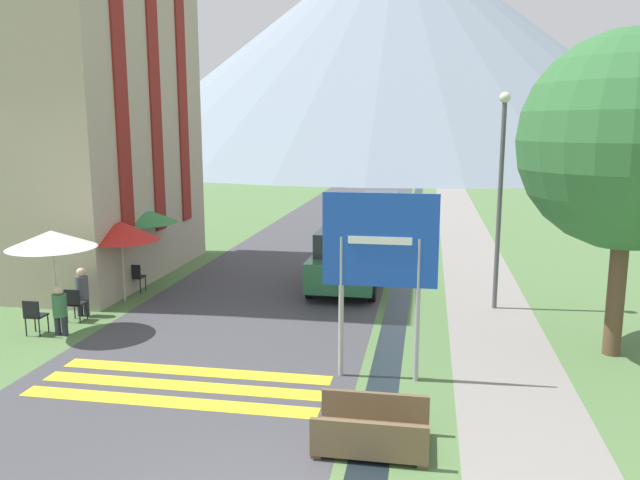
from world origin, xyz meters
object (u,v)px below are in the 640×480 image
object	(u,v)px
cafe_umbrella_middle_red	(121,231)
cafe_chair_middle	(92,287)
road_sign	(380,256)
cafe_umbrella_rear_green	(137,214)
person_seated_near	(82,290)
hotel_building	(64,66)
cafe_chair_far_left	(119,278)
cafe_umbrella_front_white	(51,239)
tree_by_path	(629,141)
streetlamp	(501,184)
cafe_chair_nearest	(34,314)
cafe_chair_near_left	(75,302)
footbridge	(372,433)
parked_car_near	(347,259)
parked_car_far	(381,212)
person_seated_far	(60,308)
person_standing_terrace	(111,261)
cafe_chair_far_right	(136,275)

from	to	relation	value
cafe_umbrella_middle_red	cafe_chair_middle	bearing A→B (deg)	-138.67
road_sign	cafe_umbrella_rear_green	distance (m)	10.00
cafe_umbrella_middle_red	person_seated_near	bearing A→B (deg)	-102.97
hotel_building	cafe_chair_far_left	world-z (taller)	hotel_building
cafe_umbrella_front_white	tree_by_path	size ratio (longest dim) A/B	0.37
cafe_chair_middle	streetlamp	distance (m)	11.15
cafe_chair_nearest	road_sign	bearing A→B (deg)	-13.29
cafe_chair_near_left	cafe_umbrella_rear_green	distance (m)	4.29
footbridge	cafe_umbrella_rear_green	distance (m)	12.05
parked_car_near	cafe_umbrella_rear_green	distance (m)	6.52
parked_car_near	tree_by_path	world-z (taller)	tree_by_path
cafe_umbrella_rear_green	footbridge	bearing A→B (deg)	-47.81
cafe_umbrella_front_white	cafe_chair_far_left	bearing A→B (deg)	93.80
person_seated_near	cafe_umbrella_front_white	bearing A→B (deg)	-83.16
cafe_chair_middle	cafe_umbrella_middle_red	size ratio (longest dim) A/B	0.38
cafe_chair_far_left	cafe_umbrella_rear_green	size ratio (longest dim) A/B	0.35
parked_car_far	cafe_umbrella_middle_red	distance (m)	14.23
person_seated_far	footbridge	bearing A→B (deg)	-27.18
parked_car_far	streetlamp	world-z (taller)	streetlamp
cafe_umbrella_middle_red	tree_by_path	distance (m)	12.59
footbridge	tree_by_path	world-z (taller)	tree_by_path
parked_car_near	cafe_chair_near_left	distance (m)	7.56
cafe_chair_middle	parked_car_far	bearing A→B (deg)	67.19
cafe_umbrella_front_white	person_seated_far	bearing A→B (deg)	-32.99
cafe_chair_far_left	person_standing_terrace	world-z (taller)	person_standing_terrace
cafe_umbrella_front_white	parked_car_far	bearing A→B (deg)	68.20
hotel_building	parked_car_near	bearing A→B (deg)	-3.09
cafe_chair_nearest	tree_by_path	size ratio (longest dim) A/B	0.13
cafe_chair_nearest	tree_by_path	bearing A→B (deg)	-0.70
hotel_building	cafe_chair_middle	bearing A→B (deg)	-53.84
parked_car_far	footbridge	bearing A→B (deg)	-85.92
person_seated_near	streetlamp	world-z (taller)	streetlamp
road_sign	parked_car_far	bearing A→B (deg)	94.28
road_sign	cafe_chair_near_left	xyz separation A→B (m)	(-7.65, 2.21, -1.89)
footbridge	cafe_chair_far_left	distance (m)	10.81
cafe_chair_near_left	road_sign	bearing A→B (deg)	-18.69
cafe_umbrella_middle_red	tree_by_path	size ratio (longest dim) A/B	0.33
cafe_chair_near_left	cafe_chair_middle	size ratio (longest dim) A/B	1.00
cafe_chair_far_right	cafe_chair_near_left	distance (m)	2.86
tree_by_path	cafe_umbrella_rear_green	bearing A→B (deg)	162.34
cafe_chair_far_left	parked_car_far	bearing A→B (deg)	80.78
footbridge	cafe_umbrella_rear_green	xyz separation A→B (m)	(-7.99, 8.81, 1.91)
cafe_chair_nearest	cafe_chair_middle	xyz separation A→B (m)	(0.01, 2.54, 0.00)
cafe_chair_far_right	person_standing_terrace	distance (m)	0.82
cafe_chair_nearest	cafe_umbrella_front_white	world-z (taller)	cafe_umbrella_front_white
cafe_umbrella_rear_green	streetlamp	size ratio (longest dim) A/B	0.43
hotel_building	cafe_umbrella_front_white	xyz separation A→B (m)	(2.91, -5.71, -4.37)
cafe_chair_middle	cafe_chair_far_left	bearing A→B (deg)	82.27
cafe_chair_near_left	cafe_chair_far_right	bearing A→B (deg)	83.24
hotel_building	person_seated_near	distance (m)	7.83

